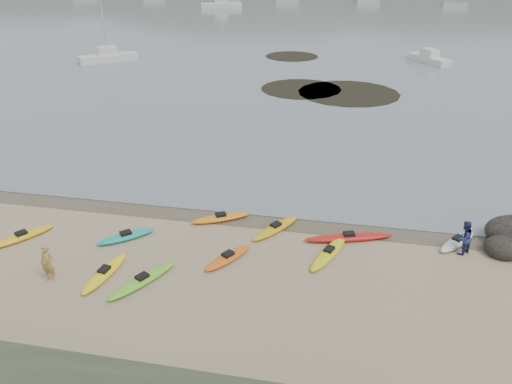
# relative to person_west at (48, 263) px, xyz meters

# --- Properties ---
(ground) EXTENTS (600.00, 600.00, 0.00)m
(ground) POSITION_rel_person_west_xyz_m (8.02, 7.74, -0.93)
(ground) COLOR tan
(ground) RESTS_ON ground
(wet_sand) EXTENTS (60.00, 60.00, 0.00)m
(wet_sand) POSITION_rel_person_west_xyz_m (8.02, 7.44, -0.92)
(wet_sand) COLOR brown
(wet_sand) RESTS_ON ground
(kayaks) EXTENTS (24.62, 9.40, 0.34)m
(kayaks) POSITION_rel_person_west_xyz_m (7.37, 4.19, -0.76)
(kayaks) COLOR #6CD42A
(kayaks) RESTS_ON ground
(person_west) EXTENTS (0.69, 0.47, 1.85)m
(person_west) POSITION_rel_person_west_xyz_m (0.00, 0.00, 0.00)
(person_west) COLOR #B28B47
(person_west) RESTS_ON ground
(person_east) EXTENTS (1.10, 1.10, 1.80)m
(person_east) POSITION_rel_person_west_xyz_m (18.76, 5.92, -0.03)
(person_east) COLOR navy
(person_east) RESTS_ON ground
(kelp_mats) EXTENTS (17.13, 26.81, 0.04)m
(kelp_mats) POSITION_rel_person_west_xyz_m (9.03, 39.50, -0.90)
(kelp_mats) COLOR black
(kelp_mats) RESTS_ON water
(moored_boats) EXTENTS (91.84, 72.26, 1.39)m
(moored_boats) POSITION_rel_person_west_xyz_m (10.26, 86.01, -0.34)
(moored_boats) COLOR silver
(moored_boats) RESTS_ON ground
(far_hills) EXTENTS (550.00, 135.00, 80.00)m
(far_hills) POSITION_rel_person_west_xyz_m (47.40, 201.71, -16.86)
(far_hills) COLOR #384235
(far_hills) RESTS_ON ground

